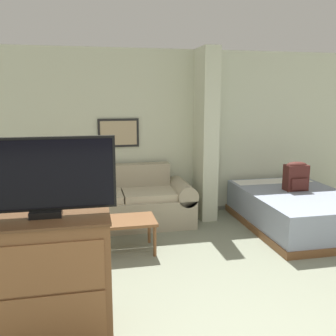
{
  "coord_description": "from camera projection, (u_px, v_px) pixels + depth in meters",
  "views": [
    {
      "loc": [
        -1.11,
        -2.02,
        1.9
      ],
      "look_at": [
        -0.2,
        2.26,
        1.05
      ],
      "focal_mm": 40.0,
      "sensor_mm": 36.0,
      "label": 1
    }
  ],
  "objects": [
    {
      "name": "wall_back",
      "position": [
        160.0,
        134.0,
        5.96
      ],
      "size": [
        6.64,
        0.16,
        2.6
      ],
      "color": "beige",
      "rests_on": "ground_plane"
    },
    {
      "name": "wall_partition_pillar",
      "position": [
        206.0,
        135.0,
        5.75
      ],
      "size": [
        0.24,
        0.58,
        2.6
      ],
      "color": "beige",
      "rests_on": "ground_plane"
    },
    {
      "name": "couch",
      "position": [
        122.0,
        204.0,
        5.54
      ],
      "size": [
        2.09,
        0.84,
        0.86
      ],
      "color": "tan",
      "rests_on": "ground_plane"
    },
    {
      "name": "coffee_table",
      "position": [
        124.0,
        223.0,
        4.57
      ],
      "size": [
        0.77,
        0.51,
        0.41
      ],
      "color": "brown",
      "rests_on": "ground_plane"
    },
    {
      "name": "side_table",
      "position": [
        36.0,
        195.0,
        5.32
      ],
      "size": [
        0.49,
        0.49,
        0.6
      ],
      "color": "brown",
      "rests_on": "ground_plane"
    },
    {
      "name": "table_lamp",
      "position": [
        34.0,
        169.0,
        5.24
      ],
      "size": [
        0.29,
        0.29,
        0.44
      ],
      "color": "tan",
      "rests_on": "side_table"
    },
    {
      "name": "tv_dresser",
      "position": [
        50.0,
        275.0,
        2.98
      ],
      "size": [
        0.97,
        0.57,
        0.98
      ],
      "color": "brown",
      "rests_on": "ground_plane"
    },
    {
      "name": "tv",
      "position": [
        44.0,
        177.0,
        2.83
      ],
      "size": [
        1.08,
        0.16,
        0.62
      ],
      "color": "black",
      "rests_on": "tv_dresser"
    },
    {
      "name": "bed",
      "position": [
        296.0,
        209.0,
        5.46
      ],
      "size": [
        1.43,
        2.03,
        0.52
      ],
      "color": "brown",
      "rests_on": "ground_plane"
    },
    {
      "name": "backpack",
      "position": [
        296.0,
        176.0,
        5.51
      ],
      "size": [
        0.33,
        0.21,
        0.43
      ],
      "color": "#471E19",
      "rests_on": "bed"
    }
  ]
}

